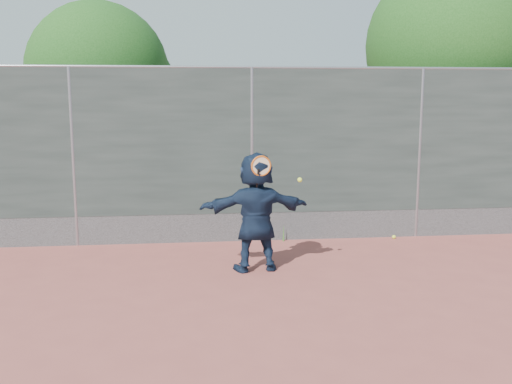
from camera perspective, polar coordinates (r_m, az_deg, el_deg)
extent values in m
plane|color=#9E4C42|center=(6.80, 2.66, -12.13)|extent=(80.00, 80.00, 0.00)
imported|color=#15243C|center=(8.23, 0.00, -1.99)|extent=(1.65, 0.68, 1.74)
sphere|color=#DDF536|center=(10.52, 13.63, -4.39)|extent=(0.07, 0.07, 0.07)
cube|color=#38423D|center=(9.83, -0.42, 5.06)|extent=(20.00, 0.04, 2.50)
cube|color=slate|center=(10.05, -0.41, -3.49)|extent=(20.00, 0.03, 0.50)
cylinder|color=gray|center=(9.81, -0.43, 12.36)|extent=(20.00, 0.05, 0.05)
cylinder|color=gray|center=(10.00, -17.81, 3.25)|extent=(0.06, 0.06, 3.00)
cylinder|color=gray|center=(9.85, -0.42, 3.61)|extent=(0.06, 0.06, 3.00)
cylinder|color=gray|center=(10.58, 16.00, 3.65)|extent=(0.06, 0.06, 3.00)
torus|color=#C85612|center=(7.93, 0.52, 2.62)|extent=(0.29, 0.08, 0.29)
cylinder|color=beige|center=(7.93, 0.52, 2.62)|extent=(0.25, 0.05, 0.25)
cylinder|color=black|center=(7.97, 0.14, 1.21)|extent=(0.05, 0.13, 0.33)
sphere|color=#DDF536|center=(8.08, 4.40, 1.22)|extent=(0.07, 0.07, 0.07)
cylinder|color=#382314|center=(13.20, 18.42, 3.74)|extent=(0.28, 0.28, 2.60)
sphere|color=#23561C|center=(13.19, 18.94, 13.68)|extent=(3.60, 3.60, 3.60)
sphere|color=#23561C|center=(13.66, 21.30, 11.87)|extent=(2.52, 2.52, 2.52)
cylinder|color=#382314|center=(12.98, -15.12, 2.92)|extent=(0.28, 0.28, 2.20)
sphere|color=#23561C|center=(12.91, -15.49, 11.43)|extent=(3.00, 3.00, 3.00)
sphere|color=#23561C|center=(13.02, -12.64, 10.20)|extent=(2.10, 2.10, 2.10)
cone|color=#387226|center=(9.99, 1.09, -4.28)|extent=(0.03, 0.03, 0.26)
cone|color=#387226|center=(10.05, 2.78, -4.10)|extent=(0.03, 0.03, 0.30)
cone|color=#387226|center=(9.94, -0.90, -4.47)|extent=(0.03, 0.03, 0.22)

